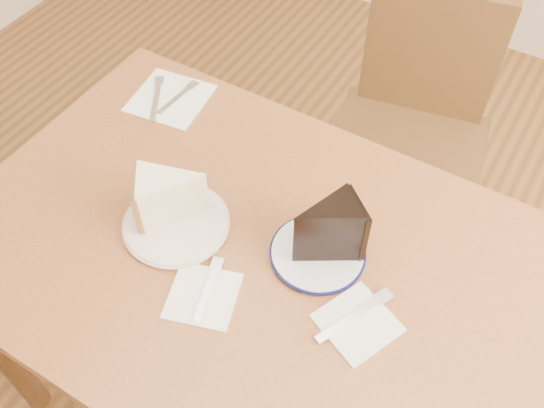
{
  "coord_description": "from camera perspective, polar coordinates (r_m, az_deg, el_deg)",
  "views": [
    {
      "loc": [
        0.38,
        -0.55,
        1.74
      ],
      "look_at": [
        -0.01,
        0.09,
        0.8
      ],
      "focal_mm": 40.0,
      "sensor_mm": 36.0,
      "label": 1
    }
  ],
  "objects": [
    {
      "name": "napkin_cream",
      "position": [
        1.15,
        -6.52,
        -8.57
      ],
      "size": [
        0.16,
        0.16,
        0.0
      ],
      "primitive_type": "cube",
      "rotation": [
        0.0,
        0.0,
        0.31
      ],
      "color": "white",
      "rests_on": "table"
    },
    {
      "name": "fork_cream",
      "position": [
        1.15,
        -6.06,
        -7.98
      ],
      "size": [
        0.06,
        0.14,
        0.0
      ],
      "primitive_type": "cube",
      "rotation": [
        0.0,
        0.0,
        0.31
      ],
      "color": "silver",
      "rests_on": "napkin_cream"
    },
    {
      "name": "table",
      "position": [
        1.28,
        -1.87,
        -7.01
      ],
      "size": [
        1.2,
        0.8,
        0.75
      ],
      "color": "brown",
      "rests_on": "ground"
    },
    {
      "name": "ground",
      "position": [
        1.87,
        -1.33,
        -17.55
      ],
      "size": [
        4.0,
        4.0,
        0.0
      ],
      "primitive_type": "plane",
      "color": "#4A2D13",
      "rests_on": "ground"
    },
    {
      "name": "chair_far",
      "position": [
        1.81,
        12.75,
        6.22
      ],
      "size": [
        0.51,
        0.51,
        0.89
      ],
      "rotation": [
        0.0,
        0.0,
        3.34
      ],
      "color": "#372210",
      "rests_on": "ground"
    },
    {
      "name": "napkin_navy",
      "position": [
        1.13,
        8.04,
        -11.02
      ],
      "size": [
        0.16,
        0.16,
        0.0
      ],
      "primitive_type": "cube",
      "rotation": [
        0.0,
        0.0,
        -0.41
      ],
      "color": "white",
      "rests_on": "table"
    },
    {
      "name": "plate_cream",
      "position": [
        1.24,
        -8.99,
        -1.86
      ],
      "size": [
        0.21,
        0.21,
        0.01
      ],
      "primitive_type": "cylinder",
      "color": "silver",
      "rests_on": "table"
    },
    {
      "name": "carrot_cake",
      "position": [
        1.22,
        -9.12,
        0.67
      ],
      "size": [
        0.16,
        0.15,
        0.1
      ],
      "primitive_type": null,
      "rotation": [
        0.0,
        0.0,
        -0.95
      ],
      "color": "beige",
      "rests_on": "plate_cream"
    },
    {
      "name": "chocolate_cake",
      "position": [
        1.14,
        4.85,
        -2.78
      ],
      "size": [
        0.14,
        0.15,
        0.12
      ],
      "primitive_type": null,
      "rotation": [
        0.0,
        0.0,
        2.46
      ],
      "color": "black",
      "rests_on": "plate_navy"
    },
    {
      "name": "knife_navy",
      "position": [
        1.13,
        7.72,
        -10.42
      ],
      "size": [
        0.08,
        0.16,
        0.0
      ],
      "primitive_type": "cube",
      "rotation": [
        0.0,
        0.0,
        -0.42
      ],
      "color": "silver",
      "rests_on": "napkin_navy"
    },
    {
      "name": "plate_navy",
      "position": [
        1.19,
        4.32,
        -4.63
      ],
      "size": [
        0.18,
        0.18,
        0.01
      ],
      "primitive_type": "cylinder",
      "color": "white",
      "rests_on": "table"
    },
    {
      "name": "knife_spare",
      "position": [
        1.51,
        -10.84,
        9.7
      ],
      "size": [
        0.1,
        0.14,
        0.0
      ],
      "primitive_type": "cube",
      "rotation": [
        0.0,
        0.0,
        0.55
      ],
      "color": "silver",
      "rests_on": "napkin_spare"
    },
    {
      "name": "napkin_spare",
      "position": [
        1.51,
        -9.57,
        9.78
      ],
      "size": [
        0.19,
        0.19,
        0.0
      ],
      "primitive_type": "cube",
      "rotation": [
        0.0,
        0.0,
        0.14
      ],
      "color": "white",
      "rests_on": "table"
    },
    {
      "name": "fork_spare",
      "position": [
        1.51,
        -8.88,
        9.85
      ],
      "size": [
        0.02,
        0.14,
        0.0
      ],
      "primitive_type": "cube",
      "rotation": [
        0.0,
        0.0,
        -0.07
      ],
      "color": "silver",
      "rests_on": "napkin_spare"
    }
  ]
}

